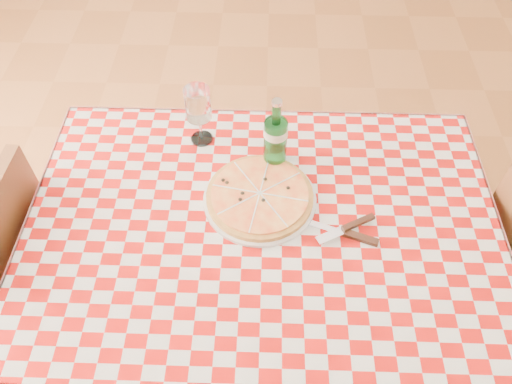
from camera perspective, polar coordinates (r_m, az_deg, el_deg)
dining_table at (r=1.45m, az=0.72°, el=-5.81°), size 1.20×0.80×0.75m
tablecloth at (r=1.37m, az=0.76°, el=-3.66°), size 1.30×0.90×0.01m
chair_far at (r=1.76m, az=-26.88°, el=-8.17°), size 0.41×0.41×0.88m
pizza_plate at (r=1.39m, az=0.43°, el=-0.43°), size 0.37×0.37×0.04m
water_bottle at (r=1.41m, az=2.25°, el=6.56°), size 0.08×0.08×0.25m
wine_glass at (r=1.51m, az=-6.51°, el=8.65°), size 0.10×0.10×0.20m
cutlery at (r=1.35m, az=9.85°, el=-4.35°), size 0.28×0.24×0.03m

